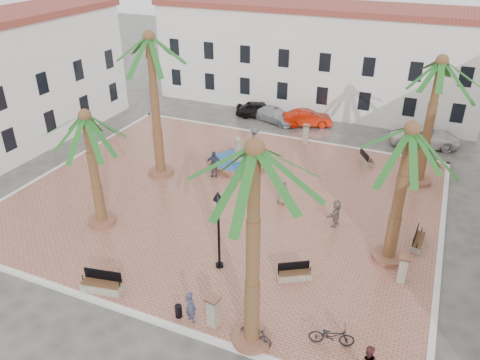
{
  "coord_description": "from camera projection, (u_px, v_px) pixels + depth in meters",
  "views": [
    {
      "loc": [
        11.17,
        -23.52,
        15.4
      ],
      "look_at": [
        1.0,
        0.0,
        1.6
      ],
      "focal_mm": 35.0,
      "sensor_mm": 36.0,
      "label": 1
    }
  ],
  "objects": [
    {
      "name": "plaza",
      "position": [
        226.0,
        198.0,
        30.18
      ],
      "size": [
        26.0,
        22.0,
        0.15
      ],
      "primitive_type": "cube",
      "color": "#AC6853",
      "rests_on": "ground"
    },
    {
      "name": "pedestrian_east",
      "position": [
        336.0,
        213.0,
        26.87
      ],
      "size": [
        0.77,
        1.6,
        1.66
      ],
      "primitive_type": "imported",
      "rotation": [
        0.0,
        0.0,
        -1.76
      ],
      "color": "gray",
      "rests_on": "plaza"
    },
    {
      "name": "bicycle_b",
      "position": [
        256.0,
        334.0,
        19.35
      ],
      "size": [
        1.54,
        0.64,
        0.9
      ],
      "primitive_type": "imported",
      "rotation": [
        0.0,
        0.0,
        1.42
      ],
      "color": "black",
      "rests_on": "plaza"
    },
    {
      "name": "ground",
      "position": [
        226.0,
        199.0,
        30.21
      ],
      "size": [
        120.0,
        120.0,
        0.0
      ],
      "primitive_type": "plane",
      "color": "#56544F",
      "rests_on": "ground"
    },
    {
      "name": "kerb_n",
      "position": [
        281.0,
        137.0,
        39.06
      ],
      "size": [
        26.3,
        0.3,
        0.16
      ],
      "primitive_type": "cube",
      "color": "silver",
      "rests_on": "ground"
    },
    {
      "name": "cyclist_a",
      "position": [
        191.0,
        307.0,
        20.25
      ],
      "size": [
        0.69,
        0.56,
        1.63
      ],
      "primitive_type": "imported",
      "rotation": [
        0.0,
        0.0,
        2.82
      ],
      "color": "#353954",
      "rests_on": "plaza"
    },
    {
      "name": "kerb_e",
      "position": [
        441.0,
        245.0,
        25.63
      ],
      "size": [
        0.3,
        22.3,
        0.16
      ],
      "primitive_type": "cube",
      "color": "silver",
      "rests_on": "ground"
    },
    {
      "name": "bollard_n",
      "position": [
        306.0,
        134.0,
        37.38
      ],
      "size": [
        0.65,
        0.65,
        1.55
      ],
      "rotation": [
        0.0,
        0.0,
        0.18
      ],
      "color": "gray",
      "rests_on": "plaza"
    },
    {
      "name": "lamppost_e",
      "position": [
        411.0,
        143.0,
        30.23
      ],
      "size": [
        0.48,
        0.48,
        4.44
      ],
      "color": "black",
      "rests_on": "plaza"
    },
    {
      "name": "bench_ne",
      "position": [
        366.0,
        159.0,
        34.48
      ],
      "size": [
        1.32,
        1.73,
        0.9
      ],
      "rotation": [
        0.0,
        0.0,
        2.11
      ],
      "color": "gray",
      "rests_on": "plaza"
    },
    {
      "name": "palm_nw",
      "position": [
        150.0,
        53.0,
        29.04
      ],
      "size": [
        5.63,
        5.63,
        9.84
      ],
      "color": "#995C44",
      "rests_on": "plaza"
    },
    {
      "name": "pedestrian_fountain_b",
      "position": [
        214.0,
        164.0,
        32.23
      ],
      "size": [
        1.19,
        0.71,
        1.9
      ],
      "primitive_type": "imported",
      "rotation": [
        0.0,
        0.0,
        0.24
      ],
      "color": "#39435C",
      "rests_on": "plaza"
    },
    {
      "name": "bicycle_a",
      "position": [
        332.0,
        335.0,
        19.24
      ],
      "size": [
        1.99,
        1.1,
        0.99
      ],
      "primitive_type": "imported",
      "rotation": [
        0.0,
        0.0,
        1.82
      ],
      "color": "black",
      "rests_on": "plaza"
    },
    {
      "name": "building_north",
      "position": [
        314.0,
        56.0,
        44.11
      ],
      "size": [
        30.4,
        7.4,
        9.5
      ],
      "color": "white",
      "rests_on": "ground"
    },
    {
      "name": "kerb_w",
      "position": [
        67.0,
        163.0,
        34.72
      ],
      "size": [
        0.3,
        22.3,
        0.16
      ],
      "primitive_type": "cube",
      "color": "silver",
      "rests_on": "ground"
    },
    {
      "name": "car_red",
      "position": [
        307.0,
        118.0,
        41.09
      ],
      "size": [
        4.49,
        3.02,
        1.4
      ],
      "primitive_type": "imported",
      "rotation": [
        0.0,
        0.0,
        1.97
      ],
      "color": "#AB1402",
      "rests_on": "ground"
    },
    {
      "name": "bench_s",
      "position": [
        102.0,
        286.0,
        22.19
      ],
      "size": [
        2.08,
        0.98,
        1.06
      ],
      "rotation": [
        0.0,
        0.0,
        0.19
      ],
      "color": "gray",
      "rests_on": "plaza"
    },
    {
      "name": "car_silver",
      "position": [
        275.0,
        115.0,
        42.02
      ],
      "size": [
        4.74,
        3.29,
        1.27
      ],
      "primitive_type": "imported",
      "rotation": [
        0.0,
        0.0,
        1.19
      ],
      "color": "#B2B4BC",
      "rests_on": "ground"
    },
    {
      "name": "pedestrian_north",
      "position": [
        255.0,
        139.0,
        36.01
      ],
      "size": [
        1.07,
        1.38,
        1.87
      ],
      "primitive_type": "imported",
      "rotation": [
        0.0,
        0.0,
        1.92
      ],
      "color": "#4D4D52",
      "rests_on": "plaza"
    },
    {
      "name": "palm_sw",
      "position": [
        87.0,
        130.0,
        24.79
      ],
      "size": [
        5.16,
        5.16,
        7.01
      ],
      "color": "#995C44",
      "rests_on": "plaza"
    },
    {
      "name": "palm_e",
      "position": [
        409.0,
        147.0,
        21.47
      ],
      "size": [
        5.54,
        5.54,
        7.68
      ],
      "color": "#995C44",
      "rests_on": "plaza"
    },
    {
      "name": "bollard_se",
      "position": [
        213.0,
        311.0,
        20.05
      ],
      "size": [
        0.62,
        0.62,
        1.52
      ],
      "rotation": [
        0.0,
        0.0,
        -0.16
      ],
      "color": "gray",
      "rests_on": "plaza"
    },
    {
      "name": "lamppost_s",
      "position": [
        218.0,
        217.0,
        22.52
      ],
      "size": [
        0.48,
        0.48,
        4.42
      ],
      "color": "black",
      "rests_on": "plaza"
    },
    {
      "name": "car_white",
      "position": [
        425.0,
        137.0,
        37.34
      ],
      "size": [
        5.75,
        3.51,
        1.49
      ],
      "primitive_type": "imported",
      "rotation": [
        0.0,
        0.0,
        1.77
      ],
      "color": "silver",
      "rests_on": "ground"
    },
    {
      "name": "pedestrian_fountain_a",
      "position": [
        282.0,
        191.0,
        29.06
      ],
      "size": [
        0.98,
        0.9,
        1.68
      ],
      "primitive_type": "imported",
      "rotation": [
        0.0,
        0.0,
        0.58
      ],
      "color": "#7F5F4E",
      "rests_on": "plaza"
    },
    {
      "name": "litter_bin",
      "position": [
        179.0,
        311.0,
        20.71
      ],
      "size": [
        0.32,
        0.32,
        0.62
      ],
      "primitive_type": "cylinder",
      "color": "black",
      "rests_on": "plaza"
    },
    {
      "name": "kerb_s",
      "position": [
        124.0,
        310.0,
        21.29
      ],
      "size": [
        26.3,
        0.3,
        0.16
      ],
      "primitive_type": "cube",
      "color": "silver",
      "rests_on": "ground"
    },
    {
      "name": "fountain",
      "position": [
        238.0,
        161.0,
        34.11
      ],
      "size": [
        4.27,
        4.27,
        2.21
      ],
      "color": "#995C44",
      "rests_on": "plaza"
    },
    {
      "name": "bollard_e",
      "position": [
        403.0,
        269.0,
        22.6
      ],
      "size": [
        0.56,
        0.56,
        1.46
      ],
      "rotation": [
        0.0,
        0.0,
        0.08
      ],
      "color": "gray",
      "rests_on": "plaza"
    },
    {
      "name": "car_black",
      "position": [
        259.0,
        109.0,
        43.04
      ],
      "size": [
        4.5,
        2.64,
        1.44
      ],
      "primitive_type": "imported",
      "rotation": [
        0.0,
        0.0,
        1.81
      ],
      "color": "black",
      "rests_on": "ground"
    },
    {
      "name": "palm_ne",
      "position": [
        439.0,
        76.0,
        28.47
      ],
      "size": [
        5.82,
        5.82,
        8.67
      ],
      "color": "#995C44",
      "rests_on": "plaza"
    },
    {
      "name": "bench_se",
      "position": [
        294.0,
        275.0,
        22.98
      ],
      "size": [
        1.7,
        1.31,
        0.89
      ],
      "rotation": [
        0.0,
        0.0,
        0.55
      ],
      "color": "gray",
      "rests_on": "plaza"
    },
    {
      "name": "palm_s",
      "position": [
        254.0,
        173.0,
        15.88
      ],
      "size": [
        5.34,
        5.34,
        9.23
      ],
      "color": "#995C44",
      "rests_on": "plaza"
    },
    {
      "name": "bench_e",
      "position": [
        418.0,
        242.0,
        25.38
      ],
      "size": [
        0.67,
        1.8,
        0.93
      ],
      "rotation": [
        0.0,
        0.0,
        1.5
      ],
      "color": "gray",
      "rests_on": "plaza"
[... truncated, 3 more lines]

